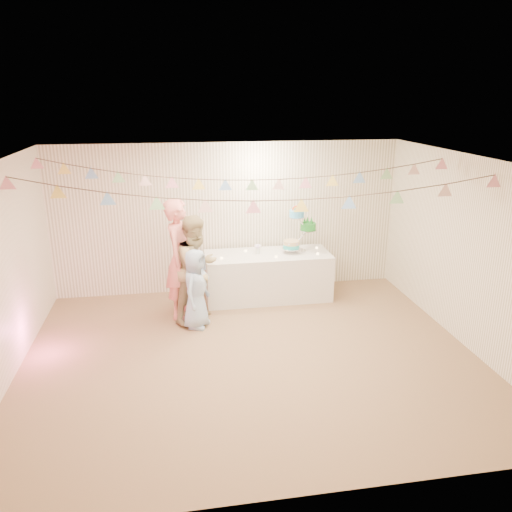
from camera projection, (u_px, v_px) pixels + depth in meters
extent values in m
plane|color=#7F6044|center=(251.00, 356.00, 6.71)|extent=(6.00, 6.00, 0.00)
plane|color=white|center=(251.00, 161.00, 5.90)|extent=(6.00, 6.00, 0.00)
plane|color=white|center=(228.00, 218.00, 8.65)|extent=(6.00, 6.00, 0.00)
plane|color=white|center=(300.00, 367.00, 3.96)|extent=(6.00, 6.00, 0.00)
plane|color=white|center=(468.00, 253.00, 6.78)|extent=(5.00, 5.00, 0.00)
cube|color=silver|center=(268.00, 276.00, 8.53)|extent=(2.11, 0.84, 0.79)
cylinder|color=white|center=(232.00, 258.00, 8.28)|extent=(0.36, 0.36, 0.02)
imported|color=#F58880|center=(181.00, 259.00, 7.68)|extent=(0.64, 0.79, 1.88)
imported|color=tan|center=(197.00, 269.00, 7.55)|extent=(1.02, 1.02, 1.67)
imported|color=#99B6D8|center=(196.00, 289.00, 7.39)|extent=(0.61, 0.70, 1.22)
cylinder|color=#FFD88C|center=(221.00, 258.00, 8.14)|extent=(0.04, 0.04, 0.03)
cylinder|color=#FFD88C|center=(246.00, 251.00, 8.52)|extent=(0.04, 0.04, 0.03)
cylinder|color=#FFD88C|center=(276.00, 257.00, 8.22)|extent=(0.04, 0.04, 0.03)
cylinder|color=#FFD88C|center=(285.00, 248.00, 8.67)|extent=(0.04, 0.04, 0.03)
cylinder|color=#FFD88C|center=(318.00, 254.00, 8.37)|extent=(0.04, 0.04, 0.03)
cylinder|color=#FFD88C|center=(317.00, 248.00, 8.69)|extent=(0.04, 0.04, 0.03)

